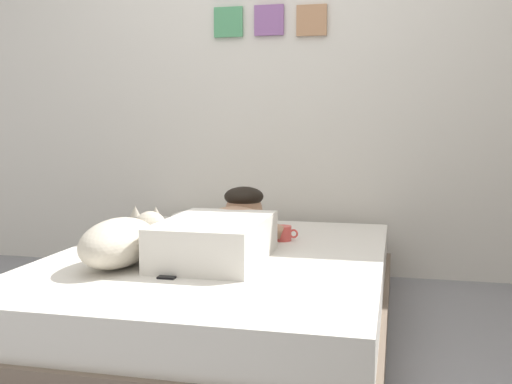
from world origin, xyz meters
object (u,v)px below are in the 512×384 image
at_px(cell_phone, 172,274).
at_px(bed, 220,290).
at_px(person_lying, 224,231).
at_px(dog, 123,240).
at_px(coffee_cup, 283,233).
at_px(pillow, 215,219).

bearing_deg(cell_phone, bed, 81.40).
bearing_deg(person_lying, dog, -139.29).
relative_size(coffee_cup, cell_phone, 0.89).
xyz_separation_m(person_lying, dog, (-0.35, -0.30, -0.00)).
relative_size(dog, coffee_cup, 4.60).
bearing_deg(coffee_cup, bed, -122.33).
relative_size(bed, cell_phone, 14.38).
distance_m(coffee_cup, cell_phone, 0.85).
xyz_separation_m(bed, cell_phone, (-0.07, -0.44, 0.18)).
distance_m(bed, coffee_cup, 0.47).
bearing_deg(cell_phone, coffee_cup, 69.76).
distance_m(bed, person_lying, 0.28).
bearing_deg(pillow, coffee_cup, -30.84).
bearing_deg(bed, pillow, 108.97).
bearing_deg(pillow, bed, -71.03).
distance_m(bed, dog, 0.53).
xyz_separation_m(bed, dog, (-0.33, -0.31, 0.28)).
xyz_separation_m(pillow, cell_phone, (0.15, -1.06, -0.05)).
height_order(pillow, dog, dog).
bearing_deg(coffee_cup, cell_phone, -110.24).
height_order(bed, pillow, pillow).
bearing_deg(dog, coffee_cup, 50.55).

